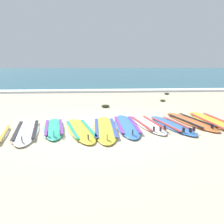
# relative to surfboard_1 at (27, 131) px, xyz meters

# --- Properties ---
(ground_plane) EXTENTS (80.00, 80.00, 0.00)m
(ground_plane) POSITION_rel_surfboard_1_xyz_m (2.04, 0.19, -0.04)
(ground_plane) COLOR beige
(sea) EXTENTS (80.00, 60.00, 0.10)m
(sea) POSITION_rel_surfboard_1_xyz_m (2.04, 37.36, 0.01)
(sea) COLOR #23667A
(sea) RESTS_ON ground
(wave_foam_strip) EXTENTS (80.00, 0.93, 0.11)m
(wave_foam_strip) POSITION_rel_surfboard_1_xyz_m (2.04, 7.82, 0.02)
(wave_foam_strip) COLOR white
(wave_foam_strip) RESTS_ON ground
(surfboard_1) EXTENTS (1.03, 2.40, 0.18)m
(surfboard_1) POSITION_rel_surfboard_1_xyz_m (0.00, 0.00, 0.00)
(surfboard_1) COLOR white
(surfboard_1) RESTS_ON ground
(surfboard_2) EXTENTS (0.87, 2.09, 0.18)m
(surfboard_2) POSITION_rel_surfboard_1_xyz_m (0.64, 0.18, 0.00)
(surfboard_2) COLOR #2DB793
(surfboard_2) RESTS_ON ground
(surfboard_3) EXTENTS (1.14, 2.34, 0.18)m
(surfboard_3) POSITION_rel_surfboard_1_xyz_m (1.33, -0.01, 0.00)
(surfboard_3) COLOR yellow
(surfboard_3) RESTS_ON ground
(surfboard_4) EXTENTS (0.63, 2.46, 0.18)m
(surfboard_4) POSITION_rel_surfboard_1_xyz_m (1.96, 0.06, -0.00)
(surfboard_4) COLOR yellow
(surfboard_4) RESTS_ON ground
(surfboard_5) EXTENTS (0.65, 2.37, 0.18)m
(surfboard_5) POSITION_rel_surfboard_1_xyz_m (2.54, 0.32, -0.00)
(surfboard_5) COLOR #3875CC
(surfboard_5) RESTS_ON ground
(surfboard_6) EXTENTS (0.88, 2.16, 0.18)m
(surfboard_6) POSITION_rel_surfboard_1_xyz_m (3.13, 0.42, 0.00)
(surfboard_6) COLOR white
(surfboard_6) RESTS_ON ground
(surfboard_7) EXTENTS (1.01, 2.17, 0.18)m
(surfboard_7) POSITION_rel_surfboard_1_xyz_m (3.76, 0.28, 0.00)
(surfboard_7) COLOR #3875CC
(surfboard_7) RESTS_ON ground
(surfboard_8) EXTENTS (1.09, 2.35, 0.18)m
(surfboard_8) POSITION_rel_surfboard_1_xyz_m (4.43, 0.62, 0.00)
(surfboard_8) COLOR orange
(surfboard_8) RESTS_ON ground
(surfboard_9) EXTENTS (0.81, 2.57, 0.18)m
(surfboard_9) POSITION_rel_surfboard_1_xyz_m (5.08, 0.55, -0.00)
(surfboard_9) COLOR yellow
(surfboard_9) RESTS_ON ground
(seaweed_clump_near_shoreline) EXTENTS (0.27, 0.22, 0.09)m
(seaweed_clump_near_shoreline) POSITION_rel_surfboard_1_xyz_m (5.53, 6.36, 0.01)
(seaweed_clump_near_shoreline) COLOR #2D381E
(seaweed_clump_near_shoreline) RESTS_ON ground
(seaweed_clump_mid_sand) EXTENTS (0.25, 0.20, 0.09)m
(seaweed_clump_mid_sand) POSITION_rel_surfboard_1_xyz_m (4.67, 4.19, 0.01)
(seaweed_clump_mid_sand) COLOR #384723
(seaweed_clump_mid_sand) RESTS_ON ground
(seaweed_clump_by_the_boards) EXTENTS (0.31, 0.25, 0.11)m
(seaweed_clump_by_the_boards) POSITION_rel_surfboard_1_xyz_m (2.08, 3.00, 0.02)
(seaweed_clump_by_the_boards) COLOR #2D381E
(seaweed_clump_by_the_boards) RESTS_ON ground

